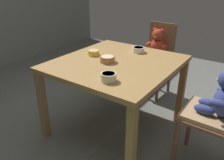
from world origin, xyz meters
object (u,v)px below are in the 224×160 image
Objects in this scene: porridge_bowl_white_near_right at (138,50)px; porridge_bowl_yellow_far_center at (94,52)px; teddy_chair_near_front at (220,107)px; porridge_bowl_cream_near_left at (108,77)px; dining_table at (117,70)px; porridge_bowl_terracotta_center at (107,59)px; teddy_chair_near_right at (156,52)px.

porridge_bowl_yellow_far_center is at bearing 136.24° from porridge_bowl_white_near_right.
porridge_bowl_yellow_far_center is (0.03, 1.17, 0.17)m from teddy_chair_near_front.
teddy_chair_near_front is at bearing -63.43° from porridge_bowl_cream_near_left.
porridge_bowl_terracotta_center is at bearing 138.26° from dining_table.
porridge_bowl_terracotta_center is (-0.06, 0.06, 0.11)m from dining_table.
porridge_bowl_terracotta_center is 0.41m from porridge_bowl_white_near_right.
porridge_bowl_yellow_far_center is (-0.91, 0.24, 0.19)m from teddy_chair_near_right.
porridge_bowl_yellow_far_center is 0.45m from porridge_bowl_white_near_right.
porridge_bowl_white_near_right is (0.34, -0.03, 0.11)m from dining_table.
teddy_chair_near_front is at bearing -87.37° from porridge_bowl_terracotta_center.
teddy_chair_near_front is 8.30× the size of porridge_bowl_yellow_far_center.
porridge_bowl_yellow_far_center is at bearing 49.49° from porridge_bowl_cream_near_left.
porridge_bowl_yellow_far_center is (0.02, 0.28, 0.11)m from dining_table.
dining_table is 9.81× the size of porridge_bowl_yellow_far_center.
porridge_bowl_terracotta_center reaches higher than dining_table.
porridge_bowl_cream_near_left is at bearing 27.71° from teddy_chair_near_front.
porridge_bowl_cream_near_left is at bearing -142.87° from porridge_bowl_terracotta_center.
porridge_bowl_terracotta_center is (-0.04, 0.95, 0.18)m from teddy_chair_near_front.
porridge_bowl_white_near_right is at bearing -43.76° from porridge_bowl_yellow_far_center.
teddy_chair_near_front reaches higher than porridge_bowl_cream_near_left.
porridge_bowl_terracotta_center is at bearing 37.13° from porridge_bowl_cream_near_left.
teddy_chair_near_front reaches higher than porridge_bowl_yellow_far_center.
porridge_bowl_cream_near_left is (-1.31, -0.22, 0.19)m from teddy_chair_near_right.
dining_table is 0.43m from porridge_bowl_cream_near_left.
dining_table is 0.14m from porridge_bowl_terracotta_center.
teddy_chair_near_right is 1.01m from porridge_bowl_terracotta_center.
porridge_bowl_cream_near_left is (-0.38, -0.18, 0.11)m from dining_table.
dining_table is 9.32× the size of porridge_bowl_cream_near_left.
dining_table is 1.23× the size of teddy_chair_near_right.
teddy_chair_near_right is at bearing -0.97° from porridge_bowl_terracotta_center.
dining_table is at bearing 25.90° from porridge_bowl_cream_near_left.
teddy_chair_near_right reaches higher than porridge_bowl_yellow_far_center.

